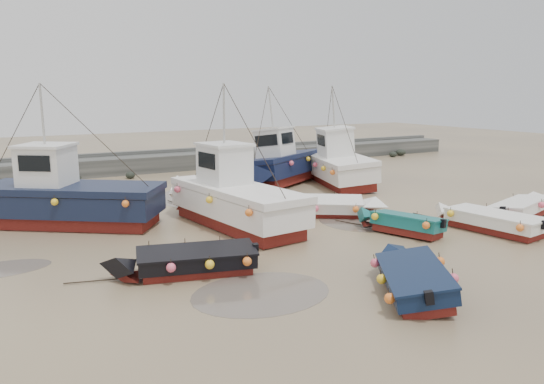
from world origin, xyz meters
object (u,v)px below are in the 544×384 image
at_px(dinghy_3, 525,206).
at_px(dinghy_4, 186,259).
at_px(cabin_boat_0, 58,197).
at_px(dinghy_1, 415,273).
at_px(cabin_boat_1, 229,196).
at_px(cabin_boat_3, 339,163).
at_px(dinghy_2, 399,220).
at_px(dinghy_6, 487,218).
at_px(person, 116,223).
at_px(dinghy_5, 333,204).
at_px(cabin_boat_2, 282,164).

bearing_deg(dinghy_3, dinghy_4, -107.53).
bearing_deg(cabin_boat_0, dinghy_3, -79.43).
relative_size(dinghy_1, cabin_boat_0, 0.57).
height_order(dinghy_4, cabin_boat_1, cabin_boat_1).
bearing_deg(cabin_boat_3, dinghy_1, -102.93).
distance_m(dinghy_2, dinghy_3, 7.33).
height_order(dinghy_1, dinghy_3, same).
height_order(dinghy_6, cabin_boat_3, cabin_boat_3).
bearing_deg(person, dinghy_2, 113.32).
bearing_deg(person, dinghy_5, 129.62).
xyz_separation_m(dinghy_1, cabin_boat_2, (5.96, 17.87, 0.78)).
distance_m(dinghy_2, cabin_boat_2, 12.87).
height_order(dinghy_4, cabin_boat_2, cabin_boat_2).
xyz_separation_m(dinghy_1, dinghy_6, (7.81, 3.65, -0.00)).
xyz_separation_m(cabin_boat_0, cabin_boat_1, (6.65, -3.65, 0.01)).
height_order(cabin_boat_0, cabin_boat_2, same).
bearing_deg(dinghy_2, cabin_boat_0, 125.63).
bearing_deg(cabin_boat_1, dinghy_1, -88.78).
relative_size(dinghy_5, cabin_boat_1, 0.48).
bearing_deg(cabin_boat_2, cabin_boat_3, -151.05).
distance_m(dinghy_3, cabin_boat_2, 14.54).
bearing_deg(dinghy_2, cabin_boat_1, 119.59).
bearing_deg(dinghy_6, cabin_boat_3, 75.71).
bearing_deg(dinghy_4, cabin_boat_0, 31.17).
bearing_deg(person, dinghy_3, 124.98).
bearing_deg(cabin_boat_2, dinghy_3, 171.87).
bearing_deg(cabin_boat_2, dinghy_6, 157.03).
distance_m(dinghy_5, cabin_boat_1, 5.22).
relative_size(dinghy_1, dinghy_5, 1.06).
height_order(dinghy_1, cabin_boat_2, cabin_boat_2).
distance_m(dinghy_2, dinghy_4, 9.67).
xyz_separation_m(cabin_boat_1, cabin_boat_2, (7.41, 7.88, 0.01)).
xyz_separation_m(dinghy_3, dinghy_4, (-16.95, 0.31, 0.01)).
relative_size(cabin_boat_0, cabin_boat_2, 0.99).
relative_size(cabin_boat_2, cabin_boat_3, 1.04).
height_order(dinghy_4, dinghy_6, same).
bearing_deg(cabin_boat_2, person, 82.64).
relative_size(dinghy_5, cabin_boat_2, 0.54).
xyz_separation_m(cabin_boat_1, cabin_boat_3, (10.54, 6.02, 0.05)).
relative_size(dinghy_3, dinghy_5, 1.24).
distance_m(dinghy_6, cabin_boat_1, 11.25).
bearing_deg(cabin_boat_1, dinghy_6, -41.43).
height_order(dinghy_5, cabin_boat_3, cabin_boat_3).
relative_size(dinghy_3, cabin_boat_1, 0.60).
bearing_deg(cabin_boat_3, dinghy_2, -97.72).
xyz_separation_m(dinghy_6, cabin_boat_1, (-9.27, 6.34, 0.78)).
relative_size(dinghy_6, person, 3.39).
bearing_deg(dinghy_5, dinghy_3, 92.93).
bearing_deg(cabin_boat_2, dinghy_1, 131.16).
relative_size(dinghy_4, cabin_boat_1, 0.56).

